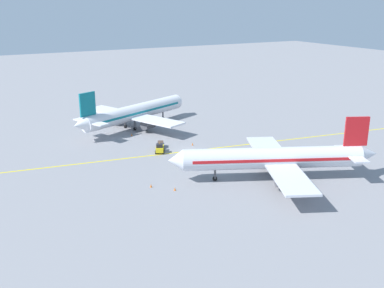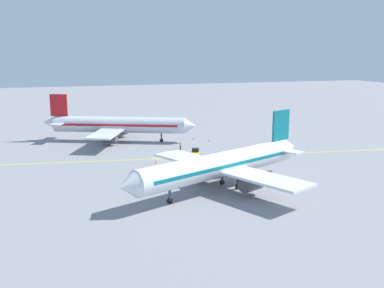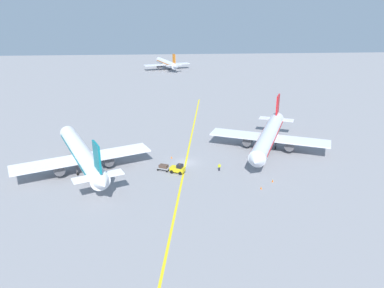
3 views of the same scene
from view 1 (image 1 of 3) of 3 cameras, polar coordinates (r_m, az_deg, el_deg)
ground_plane at (r=90.11m, az=-0.58°, el=-0.93°), size 400.00×400.00×0.00m
apron_yellow_centreline at (r=90.11m, az=-0.58°, el=-0.93°), size 17.51×118.83×0.01m
airplane_at_gate at (r=106.98m, az=-7.33°, el=3.97°), size 27.75×33.75×10.60m
airplane_adjacent_stand at (r=76.16m, az=10.49°, el=-1.81°), size 27.71×33.68×10.60m
baggage_tug_white at (r=89.33m, az=-4.12°, el=-0.54°), size 3.35×2.76×2.11m
baggage_cart_trailing at (r=92.51m, az=-4.02°, el=0.01°), size 2.95×2.43×1.24m
ground_crew_worker at (r=82.02m, az=-1.41°, el=-2.16°), size 0.57×0.30×1.68m
traffic_cone_near_nose at (r=93.83m, az=0.06°, el=-0.00°), size 0.32×0.32×0.55m
traffic_cone_mid_apron at (r=71.67m, az=-2.20°, el=-5.72°), size 0.32×0.32×0.55m
traffic_cone_by_wingtip at (r=101.39m, az=-7.67°, el=1.19°), size 0.32×0.32×0.55m
traffic_cone_far_edge at (r=73.12m, az=-5.23°, el=-5.29°), size 0.32×0.32×0.55m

